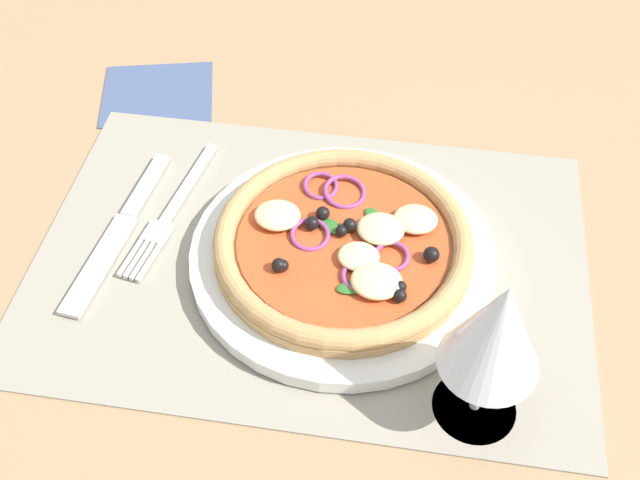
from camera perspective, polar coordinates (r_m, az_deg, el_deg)
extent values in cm
cube|color=#9E7A56|center=(69.01, -0.71, -2.12)|extent=(190.00, 140.00, 2.40)
cube|color=gray|center=(67.93, -0.72, -1.37)|extent=(48.57, 33.66, 0.40)
cylinder|color=silver|center=(66.77, 1.67, -1.38)|extent=(26.69, 26.69, 1.41)
cylinder|color=tan|center=(65.85, 1.69, -0.70)|extent=(22.34, 22.34, 1.00)
torus|color=tan|center=(65.20, 1.70, -0.21)|extent=(22.35, 22.35, 1.80)
cylinder|color=#C64C23|center=(65.36, 1.70, -0.33)|extent=(18.32, 18.32, 0.30)
ellipsoid|color=beige|center=(65.70, 4.55, 0.84)|extent=(4.12, 3.71, 1.24)
ellipsoid|color=beige|center=(66.83, 7.13, 1.55)|extent=(3.86, 3.47, 1.16)
ellipsoid|color=beige|center=(63.65, 2.89, -1.23)|extent=(3.53, 3.17, 1.06)
ellipsoid|color=beige|center=(61.95, 4.23, -3.07)|extent=(4.25, 3.82, 1.27)
ellipsoid|color=beige|center=(66.69, -3.18, 1.85)|extent=(4.06, 3.65, 1.22)
sphere|color=black|center=(63.03, -2.80, -1.91)|extent=(1.04, 1.04, 1.04)
sphere|color=black|center=(64.17, 8.29, -1.07)|extent=(1.37, 1.37, 1.37)
sphere|color=black|center=(66.72, 0.20, 2.00)|extent=(1.25, 1.25, 1.25)
sphere|color=black|center=(61.90, 6.00, -3.49)|extent=(1.04, 1.04, 1.04)
sphere|color=black|center=(65.84, 2.23, 1.12)|extent=(1.23, 1.23, 1.23)
sphere|color=black|center=(65.92, -0.41, 1.24)|extent=(1.23, 1.23, 1.23)
sphere|color=black|center=(65.48, 1.61, 0.68)|extent=(1.04, 1.04, 1.04)
sphere|color=black|center=(61.30, 5.97, -4.15)|extent=(1.13, 1.13, 1.13)
sphere|color=black|center=(62.97, -3.10, -1.88)|extent=(1.20, 1.20, 1.20)
torus|color=#8E3D75|center=(64.23, 5.36, -1.21)|extent=(3.13, 3.16, 0.94)
torus|color=#8E3D75|center=(65.27, -1.14, 0.13)|extent=(3.54, 3.53, 1.09)
torus|color=#8E3D75|center=(69.63, 0.17, 4.05)|extent=(3.33, 3.31, 1.08)
torus|color=#8E3D75|center=(69.13, 1.84, 3.61)|extent=(4.01, 3.97, 1.24)
torus|color=#8E3D75|center=(62.72, 3.20, -2.67)|extent=(3.65, 3.66, 0.60)
ellipsoid|color=#2D6B28|center=(67.11, 4.19, 1.65)|extent=(2.86, 3.05, 0.30)
ellipsoid|color=#2D6B28|center=(62.02, 2.51, -3.52)|extent=(3.10, 2.21, 0.30)
ellipsoid|color=#2D6B28|center=(66.25, 0.89, 1.02)|extent=(3.13, 2.49, 0.30)
cube|color=silver|center=(74.92, -9.71, 4.23)|extent=(2.78, 11.15, 0.44)
cube|color=silver|center=(70.93, -12.03, 0.54)|extent=(2.60, 2.86, 0.44)
cube|color=silver|center=(69.48, -13.94, -1.28)|extent=(1.05, 4.31, 0.44)
cube|color=silver|center=(69.22, -13.51, -1.40)|extent=(1.05, 4.31, 0.44)
cube|color=silver|center=(68.97, -13.07, -1.53)|extent=(1.05, 4.31, 0.44)
cube|color=silver|center=(68.72, -12.63, -1.65)|extent=(1.05, 4.31, 0.44)
cube|color=silver|center=(75.32, -12.84, 3.97)|extent=(2.25, 8.49, 0.62)
cube|color=silver|center=(69.72, -16.12, -1.71)|extent=(3.30, 11.75, 0.44)
cylinder|color=silver|center=(60.67, 11.39, -12.07)|extent=(6.40, 6.40, 0.40)
cylinder|color=silver|center=(57.95, 11.87, -10.51)|extent=(0.80, 0.80, 6.00)
cone|color=silver|center=(51.98, 13.11, -6.38)|extent=(7.20, 7.20, 8.50)
cone|color=orange|center=(53.04, 12.86, -7.20)|extent=(4.58, 4.58, 5.07)
cube|color=#425175|center=(86.87, -12.01, 10.64)|extent=(14.02, 13.15, 0.36)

